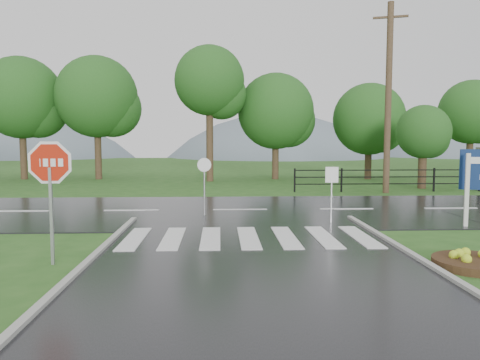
{
  "coord_description": "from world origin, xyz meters",
  "views": [
    {
      "loc": [
        -0.76,
        -7.18,
        2.65
      ],
      "look_at": [
        -0.18,
        6.0,
        1.5
      ],
      "focal_mm": 35.0,
      "sensor_mm": 36.0,
      "label": 1
    }
  ],
  "objects": [
    {
      "name": "ground",
      "position": [
        0.0,
        0.0,
        0.0
      ],
      "size": [
        120.0,
        120.0,
        0.0
      ],
      "primitive_type": "plane",
      "color": "#29571D",
      "rests_on": "ground"
    },
    {
      "name": "main_road",
      "position": [
        0.0,
        10.0,
        0.0
      ],
      "size": [
        90.0,
        8.0,
        0.04
      ],
      "primitive_type": "cube",
      "color": "black",
      "rests_on": "ground"
    },
    {
      "name": "crosswalk",
      "position": [
        0.0,
        5.0,
        0.06
      ],
      "size": [
        6.5,
        2.8,
        0.02
      ],
      "color": "silver",
      "rests_on": "ground"
    },
    {
      "name": "fence_west",
      "position": [
        7.75,
        16.0,
        0.72
      ],
      "size": [
        9.58,
        0.08,
        1.2
      ],
      "color": "black",
      "rests_on": "ground"
    },
    {
      "name": "hills",
      "position": [
        3.49,
        65.0,
        -15.54
      ],
      "size": [
        102.0,
        48.0,
        48.0
      ],
      "color": "slate",
      "rests_on": "ground"
    },
    {
      "name": "treeline",
      "position": [
        1.0,
        24.0,
        0.0
      ],
      "size": [
        83.2,
        5.2,
        10.0
      ],
      "color": "#1C4F18",
      "rests_on": "ground"
    },
    {
      "name": "stop_sign",
      "position": [
        -4.3,
        2.72,
        1.93
      ],
      "size": [
        1.24,
        0.07,
        2.79
      ],
      "color": "#939399",
      "rests_on": "ground"
    },
    {
      "name": "flower_bed",
      "position": [
        4.53,
        2.11,
        0.13
      ],
      "size": [
        1.69,
        1.69,
        0.34
      ],
      "color": "#332111",
      "rests_on": "ground"
    },
    {
      "name": "reg_sign_small",
      "position": [
        2.73,
        7.15,
        1.3
      ],
      "size": [
        0.4,
        0.07,
        1.8
      ],
      "color": "#939399",
      "rests_on": "ground"
    },
    {
      "name": "reg_sign_round",
      "position": [
        -1.28,
        8.73,
        1.3
      ],
      "size": [
        0.47,
        0.06,
        2.02
      ],
      "color": "#939399",
      "rests_on": "ground"
    },
    {
      "name": "utility_pole_east",
      "position": [
        7.47,
        15.5,
        4.69
      ],
      "size": [
        1.59,
        0.59,
        9.22
      ],
      "color": "#473523",
      "rests_on": "ground"
    },
    {
      "name": "entrance_tree_left",
      "position": [
        10.16,
        17.5,
        3.02
      ],
      "size": [
        2.87,
        2.87,
        4.48
      ],
      "color": "#3D2B1C",
      "rests_on": "ground"
    }
  ]
}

